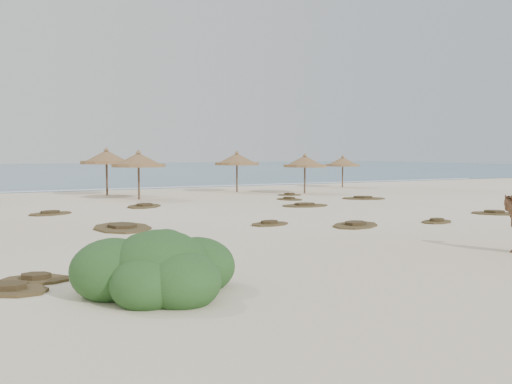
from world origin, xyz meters
TOP-DOWN VIEW (x-y plane):
  - ground at (0.00, 0.00)m, footprint 160.00×160.00m
  - ocean at (0.00, 75.00)m, footprint 200.00×100.00m
  - foam_line at (0.00, 26.00)m, footprint 70.00×0.60m
  - palapa_2 at (-1.83, 16.28)m, footprint 3.49×3.49m
  - palapa_3 at (-2.71, 20.25)m, footprint 3.75×3.75m
  - palapa_4 at (9.08, 15.98)m, footprint 3.68×3.68m
  - palapa_5 at (5.71, 19.13)m, footprint 3.81×3.81m
  - palapa_6 at (15.11, 20.10)m, footprint 3.05×3.05m
  - bush at (-7.58, -5.14)m, footprint 3.19×2.81m
  - scrub_1 at (-5.83, 4.46)m, footprint 2.15×3.14m
  - scrub_2 at (-0.75, 2.95)m, footprint 1.79×1.37m
  - scrub_3 at (4.34, 8.52)m, footprint 2.59×1.86m
  - scrub_4 at (9.69, 1.65)m, footprint 2.27×2.27m
  - scrub_5 at (9.69, 10.69)m, footprint 2.95×2.65m
  - scrub_6 at (-7.41, 10.42)m, footprint 2.30×1.97m
  - scrub_7 at (5.61, 12.12)m, footprint 1.52×1.94m
  - scrub_9 at (1.85, 1.21)m, footprint 2.74×2.48m
  - scrub_10 at (7.32, 14.96)m, footprint 1.75×1.55m
  - scrub_11 at (-7.68, -2.01)m, footprint 1.63×2.12m
  - scrub_12 at (5.24, 0.60)m, footprint 1.66×1.30m
  - scrub_13 at (-2.84, 11.89)m, footprint 2.60×2.81m
  - scrub_14 at (-9.51, -2.84)m, footprint 1.66×1.40m
  - scrub_15 at (-10.07, -3.53)m, footprint 1.91×1.92m

SIDE VIEW (x-z plane):
  - ground at x=0.00m, z-range 0.00..0.00m
  - ocean at x=0.00m, z-range 0.00..0.01m
  - foam_line at x=0.00m, z-range 0.00..0.01m
  - scrub_7 at x=5.61m, z-range -0.03..0.13m
  - scrub_9 at x=1.85m, z-range -0.03..0.13m
  - scrub_12 at x=5.24m, z-range -0.03..0.13m
  - scrub_13 at x=-2.84m, z-range -0.03..0.13m
  - scrub_1 at x=-5.83m, z-range -0.03..0.13m
  - scrub_4 at x=9.69m, z-range -0.03..0.13m
  - scrub_6 at x=-7.41m, z-range -0.03..0.13m
  - scrub_10 at x=7.32m, z-range -0.03..0.13m
  - scrub_2 at x=-0.75m, z-range -0.03..0.13m
  - scrub_3 at x=4.34m, z-range -0.03..0.13m
  - scrub_5 at x=9.69m, z-range -0.03..0.13m
  - scrub_11 at x=-7.68m, z-range -0.03..0.13m
  - scrub_14 at x=-9.51m, z-range -0.03..0.13m
  - scrub_15 at x=-10.07m, z-range -0.03..0.13m
  - bush at x=-7.58m, z-range -0.25..1.18m
  - palapa_6 at x=15.11m, z-range 0.68..3.16m
  - palapa_4 at x=9.08m, z-range 0.72..3.35m
  - palapa_5 at x=5.71m, z-range 0.77..3.57m
  - palapa_2 at x=-1.83m, z-range 0.78..3.61m
  - palapa_3 at x=-2.71m, z-range 0.83..3.82m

